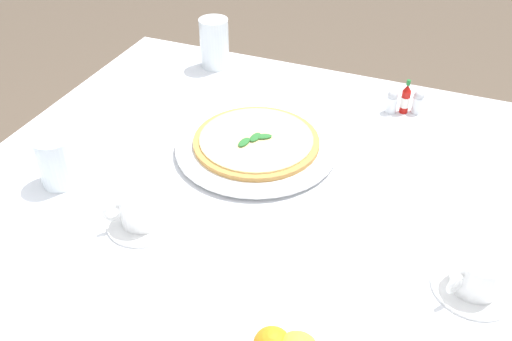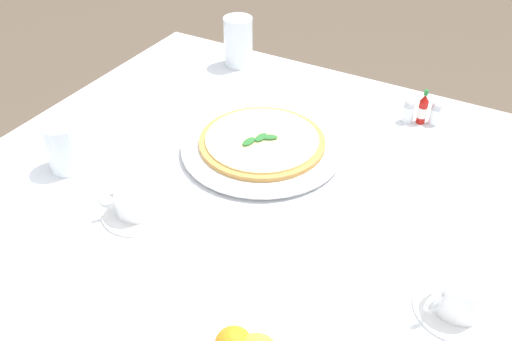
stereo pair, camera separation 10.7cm
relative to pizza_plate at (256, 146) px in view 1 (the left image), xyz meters
name	(u,v)px [view 1 (the left image)]	position (x,y,z in m)	size (l,w,h in m)	color
dining_table	(256,258)	(-0.07, 0.18, -0.13)	(1.18, 1.18, 0.73)	white
pizza_plate	(256,146)	(0.00, 0.00, 0.00)	(0.34, 0.34, 0.02)	white
pizza	(256,141)	(0.00, 0.00, 0.01)	(0.26, 0.26, 0.02)	#C68E47
coffee_cup_center_back	(477,275)	(-0.45, 0.22, 0.02)	(0.13, 0.13, 0.07)	white
coffee_cup_far_left	(141,210)	(0.10, 0.28, 0.02)	(0.13, 0.13, 0.07)	white
water_glass_near_right	(214,46)	(0.25, -0.32, 0.05)	(0.08, 0.08, 0.13)	white
water_glass_back_corner	(58,162)	(0.31, 0.24, 0.04)	(0.08, 0.08, 0.10)	white
hot_sauce_bottle	(405,99)	(-0.26, -0.27, 0.02)	(0.02, 0.02, 0.08)	#B7140F
salt_shaker	(392,102)	(-0.23, -0.26, 0.01)	(0.03, 0.03, 0.06)	white
pepper_shaker	(418,103)	(-0.29, -0.28, 0.01)	(0.03, 0.03, 0.06)	white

